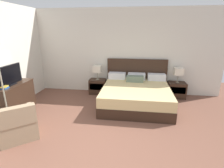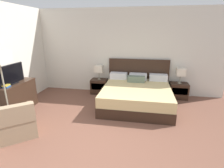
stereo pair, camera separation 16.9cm
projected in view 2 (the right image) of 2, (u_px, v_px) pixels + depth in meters
The scene contains 14 objects.
ground_plane at pixel (93, 156), 3.04m from camera, with size 10.08×10.08×0.00m, color brown.
wall_back at pixel (120, 52), 5.81m from camera, with size 6.69×0.06×2.78m, color silver.
wall_left at pixel (0, 59), 4.39m from camera, with size 0.06×5.16×2.78m, color silver.
bed at pixel (137, 94), 5.06m from camera, with size 1.97×2.03×1.19m.
nightstand_left at pixel (99, 86), 5.98m from camera, with size 0.54×0.40×0.49m.
nightstand_right at pixel (179, 91), 5.55m from camera, with size 0.54×0.40×0.49m.
table_lamp_left at pixel (99, 69), 5.80m from camera, with size 0.26×0.26×0.48m.
table_lamp_right at pixel (181, 72), 5.37m from camera, with size 0.26×0.26×0.48m.
dresser at pixel (17, 97), 4.64m from camera, with size 0.47×1.14×0.78m.
tv at pixel (11, 75), 4.40m from camera, with size 0.18×0.85×0.49m.
book_red_cover at pixel (4, 87), 4.18m from camera, with size 0.24×0.16×0.03m, color #234C8E.
book_blue_cover at pixel (4, 85), 4.17m from camera, with size 0.22×0.18×0.03m, color gold.
armchair_by_window at pixel (17, 123), 3.55m from camera, with size 0.97×0.97×0.76m.
floor_lamp at pixel (0, 62), 3.74m from camera, with size 0.36×0.36×1.67m.
Camera 2 is at (0.77, -2.42, 2.11)m, focal length 28.00 mm.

